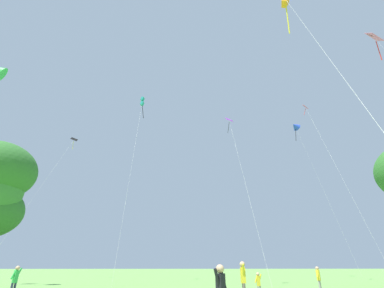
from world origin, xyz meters
TOP-DOWN VIEW (x-y plane):
  - kite_blue_delta at (20.92, 41.48)m, footprint 4.42×5.85m
  - kite_teal_box at (-6.60, 31.54)m, footprint 0.68×9.54m
  - kite_black_large at (-18.93, 38.88)m, footprint 4.32×9.45m
  - kite_red_high at (17.08, 28.91)m, footprint 0.78×9.30m
  - kite_purple_streamer at (4.48, 23.01)m, footprint 1.01×7.65m
  - kite_pink_low at (20.26, 18.38)m, footprint 3.85×9.78m
  - person_near_tree at (-9.59, 13.43)m, footprint 0.33×0.49m
  - person_with_spool at (1.82, 10.77)m, footprint 0.24×0.58m
  - person_in_blue_jacket at (7.65, 15.42)m, footprint 0.39×0.43m
  - person_child_small at (3.14, 13.00)m, footprint 0.42×0.18m

SIDE VIEW (x-z plane):
  - person_child_small at x=3.14m, z-range 0.13..1.42m
  - person_in_blue_jacket at x=7.65m, z-range 0.16..1.73m
  - person_near_tree at x=-9.59m, z-range 0.16..1.78m
  - person_with_spool at x=1.82m, z-range 0.18..1.98m
  - kite_purple_streamer at x=4.48m, z-range 6.57..23.54m
  - kite_black_large at x=-18.93m, z-range 8.35..29.85m
  - kite_red_high at x=17.08m, z-range 8.55..31.69m
  - kite_teal_box at x=-6.60m, z-range 11.24..35.79m
  - kite_pink_low at x=20.26m, z-range 10.80..36.51m
  - kite_blue_delta at x=20.92m, z-range 12.44..39.16m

